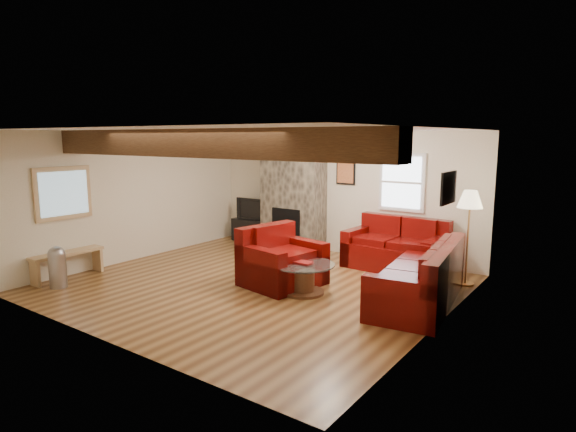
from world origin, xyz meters
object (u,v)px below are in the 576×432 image
(tv_cabinet, at_px, (254,230))
(floor_lamp, at_px, (470,204))
(coffee_table, at_px, (303,278))
(television, at_px, (254,209))
(armchair_red, at_px, (283,257))
(sofa_three, at_px, (418,274))
(loveseat, at_px, (395,244))

(tv_cabinet, distance_m, floor_lamp, 5.06)
(coffee_table, bearing_deg, television, 140.90)
(tv_cabinet, bearing_deg, armchair_red, -42.47)
(sofa_three, distance_m, floor_lamp, 1.62)
(television, bearing_deg, loveseat, -4.78)
(tv_cabinet, relative_size, television, 1.21)
(tv_cabinet, xyz_separation_m, television, (0.00, 0.00, 0.51))
(armchair_red, distance_m, tv_cabinet, 3.38)
(sofa_three, xyz_separation_m, floor_lamp, (0.32, 1.31, 0.89))
(loveseat, height_order, floor_lamp, floor_lamp)
(television, bearing_deg, armchair_red, -42.47)
(sofa_three, bearing_deg, floor_lamp, 158.34)
(loveseat, distance_m, floor_lamp, 1.60)
(sofa_three, relative_size, floor_lamp, 1.47)
(loveseat, xyz_separation_m, coffee_table, (-0.58, -2.14, -0.23))
(armchair_red, relative_size, tv_cabinet, 1.13)
(coffee_table, height_order, floor_lamp, floor_lamp)
(sofa_three, relative_size, tv_cabinet, 2.20)
(armchair_red, height_order, television, television)
(coffee_table, relative_size, tv_cabinet, 0.93)
(armchair_red, relative_size, coffee_table, 1.21)
(loveseat, xyz_separation_m, television, (-3.58, 0.30, 0.30))
(tv_cabinet, relative_size, floor_lamp, 0.67)
(armchair_red, xyz_separation_m, coffee_table, (0.52, -0.17, -0.24))
(armchair_red, xyz_separation_m, television, (-2.49, 2.28, 0.29))
(armchair_red, bearing_deg, floor_lamp, -44.27)
(tv_cabinet, xyz_separation_m, floor_lamp, (4.92, -0.53, 1.07))
(television, bearing_deg, coffee_table, -39.10)
(loveseat, bearing_deg, sofa_three, -54.06)
(loveseat, bearing_deg, tv_cabinet, 177.80)
(coffee_table, height_order, tv_cabinet, tv_cabinet)
(armchair_red, xyz_separation_m, tv_cabinet, (-2.49, 2.28, -0.22))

